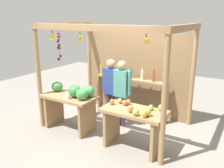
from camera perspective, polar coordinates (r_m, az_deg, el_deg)
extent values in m
plane|color=gray|center=(5.82, 0.99, -9.72)|extent=(12.00, 12.00, 0.00)
cylinder|color=#99754C|center=(5.62, -17.01, 1.50)|extent=(0.10, 0.10, 2.37)
cylinder|color=#99754C|center=(4.00, 12.35, -3.88)|extent=(0.10, 0.10, 2.37)
cylinder|color=#99754C|center=(6.98, -5.42, 4.82)|extent=(0.10, 0.10, 2.37)
cylinder|color=#99754C|center=(5.76, 18.67, 1.68)|extent=(0.10, 0.10, 2.37)
cube|color=#99754C|center=(4.47, -5.21, 13.21)|extent=(3.03, 0.12, 0.12)
cube|color=#99754C|center=(6.13, -11.14, 13.68)|extent=(0.12, 1.99, 0.12)
cube|color=#99754C|center=(4.69, 17.15, 12.72)|extent=(0.12, 1.99, 0.12)
cube|color=olive|center=(6.27, 5.52, 2.45)|extent=(2.93, 0.04, 2.13)
cylinder|color=brown|center=(4.82, -7.66, 12.02)|extent=(0.02, 0.02, 0.06)
ellipsoid|color=gold|center=(4.81, -7.27, 10.60)|extent=(0.04, 0.06, 0.13)
ellipsoid|color=gold|center=(4.85, -7.20, 10.68)|extent=(0.06, 0.04, 0.13)
ellipsoid|color=gold|center=(4.85, -7.74, 10.63)|extent=(0.05, 0.06, 0.13)
ellipsoid|color=gold|center=(4.82, -7.87, 10.90)|extent=(0.05, 0.05, 0.13)
ellipsoid|color=gold|center=(4.80, -7.72, 10.50)|extent=(0.07, 0.05, 0.13)
cylinder|color=brown|center=(4.11, 8.17, 11.37)|extent=(0.02, 0.02, 0.06)
ellipsoid|color=yellow|center=(4.11, 8.69, 10.00)|extent=(0.04, 0.07, 0.11)
ellipsoid|color=yellow|center=(4.15, 8.42, 9.92)|extent=(0.07, 0.05, 0.11)
ellipsoid|color=yellow|center=(4.14, 7.91, 10.05)|extent=(0.05, 0.06, 0.11)
ellipsoid|color=yellow|center=(4.11, 7.83, 9.91)|extent=(0.06, 0.06, 0.11)
ellipsoid|color=yellow|center=(4.09, 8.07, 9.95)|extent=(0.07, 0.05, 0.11)
cylinder|color=brown|center=(5.20, -14.02, 11.97)|extent=(0.02, 0.02, 0.06)
ellipsoid|color=yellow|center=(5.18, -13.60, 10.70)|extent=(0.04, 0.08, 0.13)
ellipsoid|color=yellow|center=(5.22, -13.48, 10.89)|extent=(0.08, 0.06, 0.13)
ellipsoid|color=yellow|center=(5.24, -13.87, 10.96)|extent=(0.07, 0.06, 0.13)
ellipsoid|color=yellow|center=(5.24, -14.26, 10.61)|extent=(0.04, 0.06, 0.13)
ellipsoid|color=yellow|center=(5.20, -14.33, 10.59)|extent=(0.06, 0.05, 0.13)
ellipsoid|color=yellow|center=(5.17, -14.03, 10.53)|extent=(0.05, 0.05, 0.13)
cylinder|color=#4C422D|center=(5.39, -12.61, 9.56)|extent=(0.01, 0.01, 0.55)
sphere|color=#511938|center=(5.39, -12.69, 11.63)|extent=(0.06, 0.06, 0.06)
sphere|color=#511938|center=(5.35, -12.54, 11.05)|extent=(0.07, 0.07, 0.07)
sphere|color=#47142D|center=(5.36, -12.60, 10.21)|extent=(0.06, 0.06, 0.06)
sphere|color=#511938|center=(5.40, -12.80, 9.83)|extent=(0.06, 0.06, 0.06)
sphere|color=#47142D|center=(5.39, -12.49, 9.05)|extent=(0.06, 0.06, 0.06)
sphere|color=#47142D|center=(5.38, -12.63, 8.46)|extent=(0.07, 0.07, 0.07)
sphere|color=#601E42|center=(5.38, -12.46, 8.36)|extent=(0.07, 0.07, 0.07)
sphere|color=#601E42|center=(5.42, -12.14, 6.52)|extent=(0.06, 0.06, 0.06)
sphere|color=#601E42|center=(5.44, -12.55, 5.79)|extent=(0.07, 0.07, 0.07)
cube|color=#99754C|center=(5.44, -10.16, -3.03)|extent=(1.23, 0.64, 0.06)
cube|color=#99754C|center=(5.90, -13.58, -5.88)|extent=(0.06, 0.58, 0.74)
cube|color=#99754C|center=(5.29, -5.91, -8.09)|extent=(0.06, 0.58, 0.74)
ellipsoid|color=#38843D|center=(5.27, -8.87, -1.67)|extent=(0.32, 0.32, 0.27)
ellipsoid|color=#429347|center=(5.26, -5.65, -1.70)|extent=(0.38, 0.38, 0.26)
ellipsoid|color=#429347|center=(5.08, -7.16, -2.43)|extent=(0.33, 0.33, 0.25)
ellipsoid|color=#38843D|center=(5.77, -12.93, -0.59)|extent=(0.37, 0.37, 0.23)
cylinder|color=white|center=(5.21, -10.50, -3.02)|extent=(0.07, 0.07, 0.09)
cube|color=#99754C|center=(4.59, 5.23, -6.47)|extent=(1.23, 0.64, 0.06)
cube|color=#99754C|center=(4.97, -0.05, -9.67)|extent=(0.06, 0.58, 0.74)
cube|color=#99754C|center=(4.58, 10.75, -12.27)|extent=(0.06, 0.58, 0.74)
ellipsoid|color=#E07F47|center=(4.42, 4.38, -5.92)|extent=(0.14, 0.14, 0.14)
ellipsoid|color=#A8B24C|center=(4.29, 5.68, -6.68)|extent=(0.15, 0.15, 0.14)
ellipsoid|color=#CC7038|center=(4.79, 3.92, -4.32)|extent=(0.13, 0.13, 0.12)
ellipsoid|color=#A8B24C|center=(4.57, 9.24, -5.55)|extent=(0.13, 0.13, 0.11)
ellipsoid|color=#CC7038|center=(4.75, 3.05, -4.50)|extent=(0.11, 0.11, 0.11)
ellipsoid|color=#A8B24C|center=(4.29, 8.53, -6.63)|extent=(0.12, 0.12, 0.16)
ellipsoid|color=#B79E47|center=(4.57, 11.61, -5.57)|extent=(0.16, 0.16, 0.13)
ellipsoid|color=#B79E47|center=(4.86, 1.88, -4.03)|extent=(0.10, 0.10, 0.11)
ellipsoid|color=gold|center=(4.23, 7.73, -7.09)|extent=(0.12, 0.12, 0.14)
ellipsoid|color=#CC7038|center=(4.78, 0.03, -4.30)|extent=(0.13, 0.13, 0.12)
cube|color=#99754C|center=(6.67, -2.89, -1.74)|extent=(0.05, 0.20, 1.00)
cube|color=#99754C|center=(5.86, 12.74, -4.63)|extent=(0.05, 0.20, 1.00)
cube|color=#99754C|center=(6.06, 4.51, 1.17)|extent=(1.90, 0.22, 0.04)
cylinder|color=gold|center=(6.47, -2.55, 3.48)|extent=(0.08, 0.08, 0.25)
cylinder|color=gold|center=(6.44, -2.56, 4.85)|extent=(0.04, 0.04, 0.06)
cylinder|color=silver|center=(6.32, -0.35, 3.16)|extent=(0.06, 0.06, 0.25)
cylinder|color=silver|center=(6.29, -0.35, 4.53)|extent=(0.03, 0.03, 0.06)
cylinder|color=#338C4C|center=(6.16, 2.14, 2.86)|extent=(0.07, 0.07, 0.26)
cylinder|color=#338C4C|center=(6.13, 2.16, 4.30)|extent=(0.03, 0.03, 0.06)
cylinder|color=#338C4C|center=(6.04, 4.46, 2.45)|extent=(0.08, 0.08, 0.24)
cylinder|color=#338C4C|center=(6.00, 4.49, 3.83)|extent=(0.03, 0.03, 0.06)
cylinder|color=silver|center=(5.90, 7.18, 2.04)|extent=(0.06, 0.06, 0.23)
cylinder|color=silver|center=(5.87, 7.22, 3.40)|extent=(0.03, 0.03, 0.06)
cylinder|color=#994C1E|center=(5.79, 9.86, 1.81)|extent=(0.07, 0.07, 0.26)
cylinder|color=#994C1E|center=(5.75, 9.94, 3.36)|extent=(0.03, 0.03, 0.06)
cylinder|color=#338C4C|center=(5.70, 12.56, 1.27)|extent=(0.06, 0.06, 0.23)
cylinder|color=#338C4C|center=(5.66, 12.64, 2.69)|extent=(0.03, 0.03, 0.06)
cylinder|color=#463242|center=(5.88, -0.75, -5.56)|extent=(0.11, 0.11, 0.73)
cylinder|color=#463242|center=(5.82, 0.26, -5.79)|extent=(0.11, 0.11, 0.73)
cube|color=#2D428C|center=(5.63, -0.25, 0.72)|extent=(0.32, 0.19, 0.62)
cylinder|color=#2D428C|center=(5.73, -1.96, 1.29)|extent=(0.08, 0.08, 0.56)
cylinder|color=#2D428C|center=(5.53, 1.51, 0.75)|extent=(0.08, 0.08, 0.56)
sphere|color=tan|center=(5.54, -0.26, 4.87)|extent=(0.21, 0.21, 0.21)
cylinder|color=#514A73|center=(5.70, 1.66, -6.28)|extent=(0.11, 0.11, 0.73)
cylinder|color=#514A73|center=(5.64, 2.72, -6.51)|extent=(0.11, 0.11, 0.73)
cube|color=teal|center=(5.45, 2.26, 0.19)|extent=(0.32, 0.19, 0.62)
cylinder|color=teal|center=(5.54, 0.46, 0.79)|extent=(0.08, 0.08, 0.56)
cylinder|color=teal|center=(5.35, 4.13, 0.20)|extent=(0.08, 0.08, 0.56)
sphere|color=tan|center=(5.35, 2.31, 4.47)|extent=(0.21, 0.21, 0.21)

